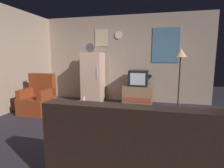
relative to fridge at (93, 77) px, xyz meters
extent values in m
plane|color=#2D2833|center=(0.84, -2.03, -0.75)|extent=(12.00, 12.00, 0.00)
cube|color=tan|center=(0.84, 0.42, 0.55)|extent=(5.20, 0.10, 2.62)
cube|color=teal|center=(2.11, 0.36, 0.95)|extent=(0.76, 0.02, 1.00)
cube|color=beige|center=(0.16, 0.36, 1.20)|extent=(0.40, 0.02, 0.52)
cylinder|color=silver|center=(0.71, 0.36, 1.28)|extent=(0.22, 0.03, 0.22)
cube|color=beige|center=(0.00, 0.00, 0.00)|extent=(0.60, 0.60, 1.50)
cylinder|color=silver|center=(0.22, -0.30, 0.20)|extent=(0.02, 0.02, 0.36)
cylinder|color=#4C4C51|center=(-0.05, -0.08, 0.89)|extent=(0.26, 0.04, 0.26)
cube|color=#9E754C|center=(1.37, -0.02, -0.48)|extent=(0.84, 0.52, 0.55)
cube|color=#AD4733|center=(1.37, -0.29, -0.56)|extent=(0.76, 0.01, 0.13)
cube|color=black|center=(1.38, -0.02, 0.02)|extent=(0.54, 0.50, 0.44)
cube|color=silver|center=(1.38, -0.27, 0.02)|extent=(0.41, 0.01, 0.33)
cylinder|color=#332D28|center=(2.46, -0.23, -0.74)|extent=(0.24, 0.24, 0.02)
cylinder|color=#332D28|center=(2.46, -0.23, -0.05)|extent=(0.04, 0.04, 1.40)
cone|color=#F2D18C|center=(2.46, -0.23, 0.73)|extent=(0.32, 0.32, 0.22)
cylinder|color=#9E754C|center=(0.40, -1.92, -0.73)|extent=(0.72, 0.72, 0.04)
cylinder|color=#9E754C|center=(0.40, -1.92, -0.54)|extent=(0.24, 0.24, 0.40)
cylinder|color=#9E754C|center=(0.40, -1.92, -0.34)|extent=(0.72, 0.72, 0.04)
cylinder|color=silver|center=(0.47, -1.89, -0.24)|extent=(0.05, 0.05, 0.15)
cylinder|color=silver|center=(0.52, -2.07, -0.27)|extent=(0.08, 0.08, 0.09)
cylinder|color=tan|center=(0.46, -2.03, -0.27)|extent=(0.08, 0.08, 0.09)
cube|color=maroon|center=(-0.96, -1.43, -0.55)|extent=(0.68, 0.68, 0.40)
cube|color=maroon|center=(-0.96, -1.17, -0.07)|extent=(0.68, 0.16, 0.56)
cube|color=maroon|center=(-1.24, -1.43, -0.25)|extent=(0.12, 0.60, 0.20)
cube|color=maroon|center=(-0.68, -1.43, -0.25)|extent=(0.12, 0.60, 0.20)
cube|color=black|center=(1.59, -3.20, -0.55)|extent=(1.70, 0.80, 0.40)
cube|color=black|center=(1.59, -3.50, -0.09)|extent=(1.70, 0.20, 0.52)
camera|label=1|loc=(1.84, -5.13, 0.63)|focal=28.65mm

